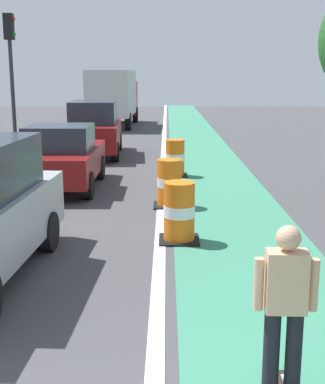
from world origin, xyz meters
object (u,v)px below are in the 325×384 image
at_px(parked_sedan_second, 62,158).
at_px(delivery_truck_down_block, 114,95).
at_px(skateboarder_on_lane, 285,310).
at_px(parked_suv_third, 94,128).
at_px(traffic_light_corner, 11,60).
at_px(traffic_barrel_front, 179,213).
at_px(traffic_barrel_mid, 170,184).
at_px(traffic_barrel_back, 175,158).

xyz_separation_m(parked_sedan_second, delivery_truck_down_block, (-0.34, 17.69, 1.01)).
distance_m(skateboarder_on_lane, parked_suv_third, 15.79).
relative_size(skateboarder_on_lane, traffic_light_corner, 0.33).
xyz_separation_m(delivery_truck_down_block, traffic_light_corner, (-2.50, -11.95, 1.65)).
bearing_deg(skateboarder_on_lane, traffic_barrel_front, 99.65).
bearing_deg(traffic_barrel_mid, skateboarder_on_lane, -82.48).
bearing_deg(traffic_light_corner, delivery_truck_down_block, 78.18).
xyz_separation_m(traffic_barrel_mid, traffic_barrel_back, (0.18, 3.79, 0.00)).
bearing_deg(parked_sedan_second, traffic_barrel_front, -56.64).
relative_size(parked_suv_third, delivery_truck_down_block, 0.61).
distance_m(delivery_truck_down_block, traffic_light_corner, 12.32).
xyz_separation_m(skateboarder_on_lane, traffic_light_corner, (-6.66, 15.15, 2.59)).
distance_m(parked_sedan_second, traffic_barrel_mid, 3.45).
height_order(skateboarder_on_lane, parked_sedan_second, parked_sedan_second).
bearing_deg(parked_sedan_second, traffic_light_corner, 116.32).
relative_size(parked_sedan_second, traffic_barrel_back, 3.78).
xyz_separation_m(skateboarder_on_lane, parked_suv_third, (-3.75, 15.34, 0.12)).
relative_size(skateboarder_on_lane, traffic_barrel_front, 1.55).
bearing_deg(parked_suv_third, parked_sedan_second, -90.67).
bearing_deg(traffic_barrel_mid, traffic_barrel_back, 87.21).
relative_size(traffic_barrel_front, traffic_barrel_back, 1.00).
height_order(traffic_barrel_back, traffic_light_corner, traffic_light_corner).
relative_size(skateboarder_on_lane, parked_sedan_second, 0.41).
bearing_deg(traffic_barrel_mid, traffic_light_corner, 126.47).
distance_m(skateboarder_on_lane, delivery_truck_down_block, 27.43).
bearing_deg(skateboarder_on_lane, traffic_barrel_back, 94.07).
xyz_separation_m(parked_suv_third, traffic_light_corner, (-2.91, -0.20, 2.47)).
xyz_separation_m(skateboarder_on_lane, delivery_truck_down_block, (-4.16, 27.10, 0.94)).
height_order(traffic_barrel_front, delivery_truck_down_block, delivery_truck_down_block).
height_order(parked_sedan_second, traffic_barrel_mid, parked_sedan_second).
relative_size(skateboarder_on_lane, parked_suv_third, 0.36).
bearing_deg(traffic_light_corner, traffic_barrel_mid, -53.53).
bearing_deg(traffic_barrel_back, delivery_truck_down_block, 101.97).
bearing_deg(delivery_truck_down_block, parked_sedan_second, -88.91).
bearing_deg(traffic_barrel_front, traffic_barrel_back, 89.79).
bearing_deg(parked_sedan_second, traffic_barrel_mid, -34.35).
xyz_separation_m(skateboarder_on_lane, traffic_barrel_mid, (-0.99, 7.47, -0.38)).
distance_m(traffic_barrel_mid, delivery_truck_down_block, 19.93).
relative_size(traffic_barrel_front, traffic_light_corner, 0.21).
relative_size(parked_sedan_second, traffic_barrel_front, 3.78).
distance_m(skateboarder_on_lane, traffic_light_corner, 16.75).
bearing_deg(skateboarder_on_lane, parked_sedan_second, 112.12).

